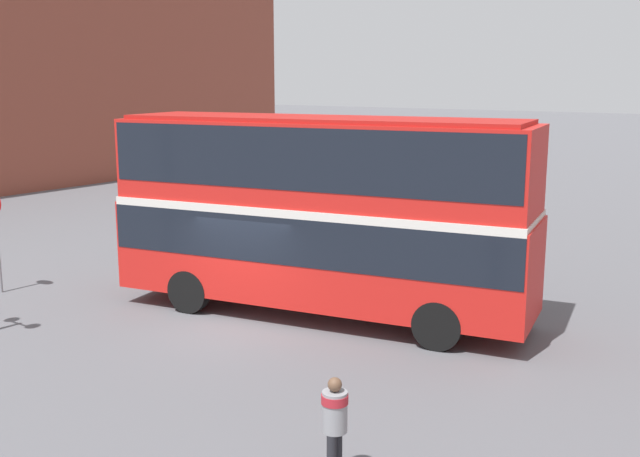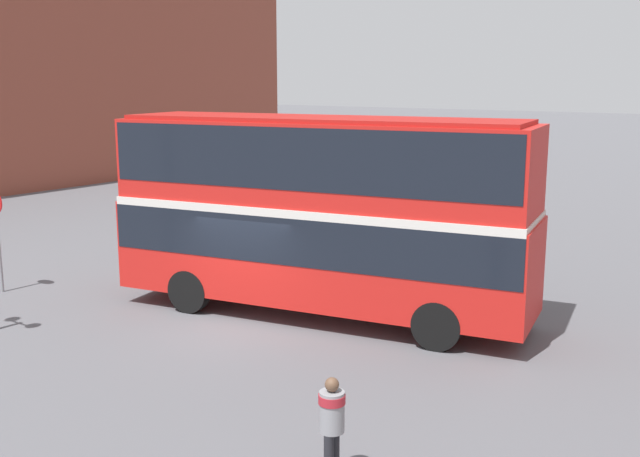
% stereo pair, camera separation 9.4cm
% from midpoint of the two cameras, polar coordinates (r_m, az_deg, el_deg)
% --- Properties ---
extents(ground_plane, '(240.00, 240.00, 0.00)m').
position_cam_midpoint_polar(ground_plane, '(18.03, -6.16, -7.34)').
color(ground_plane, '#5B5B60').
extents(double_decker_bus, '(10.57, 4.42, 4.87)m').
position_cam_midpoint_polar(double_decker_bus, '(18.00, 0.15, 1.88)').
color(double_decker_bus, red).
rests_on(double_decker_bus, ground_plane).
extents(pedestrian_foreground, '(0.47, 0.47, 1.59)m').
position_cam_midpoint_polar(pedestrian_foreground, '(11.08, 1.16, -14.23)').
color(pedestrian_foreground, '#232328').
rests_on(pedestrian_foreground, ground_plane).
extents(parked_car_kerb_near, '(4.32, 2.17, 1.60)m').
position_cam_midpoint_polar(parked_car_kerb_near, '(31.67, -9.43, 2.20)').
color(parked_car_kerb_near, silver).
rests_on(parked_car_kerb_near, ground_plane).
extents(parked_car_side_street, '(4.12, 1.89, 1.47)m').
position_cam_midpoint_polar(parked_car_side_street, '(30.65, 4.34, 1.92)').
color(parked_car_side_street, maroon).
rests_on(parked_car_side_street, ground_plane).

